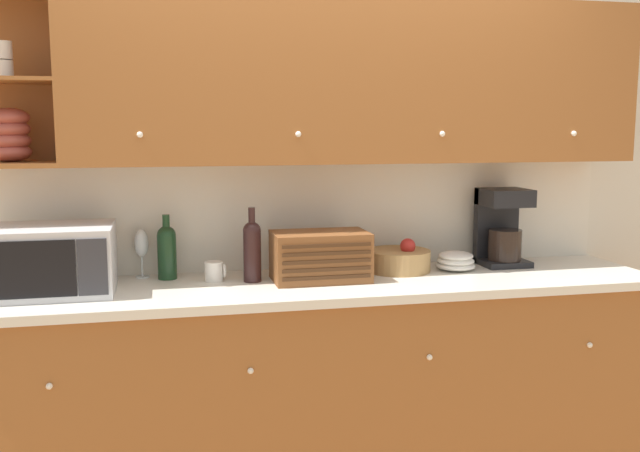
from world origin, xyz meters
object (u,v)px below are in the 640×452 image
Objects in this scene: bowl_stack_on_counter at (456,261)px; microwave at (50,260)px; mug at (215,271)px; bread_box at (320,256)px; wine_glass at (141,245)px; fruit_basket at (399,260)px; second_wine_bottle at (167,250)px; coffee_maker at (502,227)px; wine_bottle at (252,248)px.

microwave is at bearing -177.65° from bowl_stack_on_counter.
bowl_stack_on_counter is (1.19, -0.00, -0.00)m from mug.
bread_box is (1.18, -0.00, -0.03)m from microwave.
wine_glass is 1.24m from fruit_basket.
second_wine_bottle is 0.96× the size of fruit_basket.
second_wine_bottle is at bearing 179.02° from coffee_maker.
fruit_basket is (0.73, 0.08, -0.10)m from wine_bottle.
coffee_maker is (0.57, 0.04, 0.14)m from fruit_basket.
microwave is 1.61m from fruit_basket.
mug is 0.49m from bread_box.
wine_glass is 0.76× the size of second_wine_bottle.
wine_glass is 2.43× the size of mug.
microwave is at bearing -177.28° from wine_bottle.
wine_bottle is (0.87, 0.04, 0.01)m from microwave.
second_wine_bottle reaches higher than wine_glass.
microwave is 2.18m from coffee_maker.
fruit_basket is (1.11, -0.07, -0.08)m from second_wine_bottle.
coffee_maker reaches higher than second_wine_bottle.
second_wine_bottle reaches higher than microwave.
bread_box is 1.40× the size of fruit_basket.
wine_bottle is 1.31m from coffee_maker.
wine_bottle reaches higher than bowl_stack_on_counter.
wine_bottle is at bearing -22.33° from wine_glass.
microwave is at bearing -175.82° from coffee_maker.
wine_glass is at bearing 177.26° from coffee_maker.
microwave is at bearing -173.40° from mug.
microwave reaches higher than bread_box.
second_wine_bottle is 0.77× the size of coffee_maker.
bread_box is 0.44m from fruit_basket.
fruit_basket is (1.60, 0.12, -0.09)m from microwave.
bread_box is at bearing -17.15° from wine_glass.
fruit_basket reaches higher than bowl_stack_on_counter.
mug is at bearing 166.88° from wine_bottle.
bowl_stack_on_counter is (1.51, -0.17, -0.11)m from wine_glass.
wine_bottle reaches higher than bread_box.
mug is at bearing 179.83° from bowl_stack_on_counter.
fruit_basket is 0.29m from bowl_stack_on_counter.
fruit_basket is at bearing 2.32° from mug.
second_wine_bottle is at bearing -26.41° from wine_glass.
bread_box is 1.01m from coffee_maker.
bread_box is (0.31, -0.04, -0.04)m from wine_bottle.
bowl_stack_on_counter is (1.88, 0.08, -0.10)m from microwave.
coffee_maker reaches higher than fruit_basket.
wine_glass is 1.18× the size of bowl_stack_on_counter.
microwave is 1.54× the size of wine_bottle.
wine_glass is 0.54m from wine_bottle.
fruit_basket is at bearing -5.91° from wine_glass.
wine_bottle reaches higher than second_wine_bottle.
coffee_maker is at bearing -2.74° from wine_glass.
wine_glass is at bearing 174.09° from fruit_basket.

